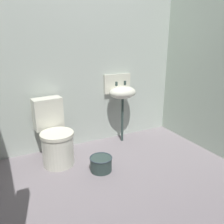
{
  "coord_description": "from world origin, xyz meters",
  "views": [
    {
      "loc": [
        -1.14,
        -2.0,
        1.53
      ],
      "look_at": [
        0.0,
        0.26,
        0.7
      ],
      "focal_mm": 37.77,
      "sensor_mm": 36.0,
      "label": 1
    }
  ],
  "objects": [
    {
      "name": "sink",
      "position": [
        0.47,
        0.89,
        0.75
      ],
      "size": [
        0.42,
        0.35,
        0.99
      ],
      "color": "#2F403D",
      "rests_on": "ground"
    },
    {
      "name": "ground_plane",
      "position": [
        0.0,
        0.0,
        -0.04
      ],
      "size": [
        3.17,
        2.5,
        0.08
      ],
      "primitive_type": "cube",
      "color": "gray"
    },
    {
      "name": "wall_back",
      "position": [
        0.0,
        1.1,
        1.1
      ],
      "size": [
        3.17,
        0.1,
        2.2
      ],
      "primitive_type": "cube",
      "color": "#B3BDB3",
      "rests_on": "ground"
    },
    {
      "name": "toilet_near_wall",
      "position": [
        -0.57,
        0.7,
        0.32
      ],
      "size": [
        0.44,
        0.62,
        0.78
      ],
      "rotation": [
        0.0,
        0.0,
        3.23
      ],
      "color": "silver",
      "rests_on": "ground"
    },
    {
      "name": "bucket",
      "position": [
        -0.16,
        0.24,
        0.09
      ],
      "size": [
        0.27,
        0.27,
        0.17
      ],
      "color": "#2F403D",
      "rests_on": "ground"
    },
    {
      "name": "wall_right",
      "position": [
        1.43,
        0.1,
        1.1
      ],
      "size": [
        0.1,
        2.3,
        2.2
      ],
      "primitive_type": "cube",
      "color": "#B0C1B0",
      "rests_on": "ground"
    }
  ]
}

